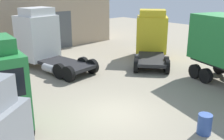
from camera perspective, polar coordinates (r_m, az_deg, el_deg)
The scene contains 4 objects.
ground_plane at distance 12.90m, azimuth 0.86°, elevation -9.41°, with size 60.00×60.00×0.00m, color gray.
tractor_unit_white at distance 20.53m, azimuth -15.20°, elevation 6.44°, with size 3.39×6.69×4.42m.
tractor_unit_yellow at distance 22.42m, azimuth 8.58°, elevation 7.32°, with size 6.42×5.99×4.07m.
oil_drum at distance 11.72m, azimuth 19.50°, elevation -11.06°, with size 0.58×0.58×0.88m.
Camera 1 is at (-7.85, -8.38, 5.88)m, focal length 42.00 mm.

